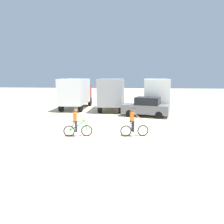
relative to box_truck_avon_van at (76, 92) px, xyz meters
The scene contains 7 objects.
ground_plane 14.49m from the box_truck_avon_van, 69.47° to the right, with size 120.00×120.00×0.00m, color beige.
box_truck_avon_van is the anchor object (origin of this frame).
box_truck_grey_hauler 4.14m from the box_truck_avon_van, ahead, with size 2.44×6.77×3.35m.
box_truck_white_box 8.75m from the box_truck_avon_van, ahead, with size 2.60×6.83×3.35m.
sedan_parked 8.83m from the box_truck_avon_van, 29.50° to the right, with size 4.50×2.72×1.76m.
cyclist_orange_shirt 12.24m from the box_truck_avon_van, 74.78° to the right, with size 1.70×0.57×1.82m.
cyclist_cowboy_hat 13.18m from the box_truck_avon_van, 59.90° to the right, with size 1.70×0.59×1.82m.
Camera 1 is at (1.69, -11.27, 3.57)m, focal length 36.24 mm.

